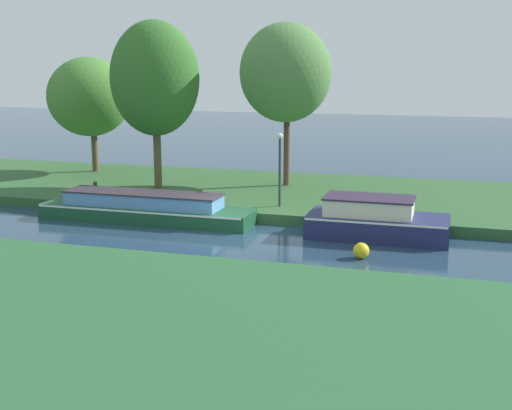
{
  "coord_description": "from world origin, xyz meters",
  "views": [
    {
      "loc": [
        7.38,
        -21.8,
        5.98
      ],
      "look_at": [
        0.45,
        1.2,
        0.9
      ],
      "focal_mm": 46.76,
      "sensor_mm": 36.0,
      "label": 1
    }
  ],
  "objects_px": {
    "forest_barge": "(145,208)",
    "willow_tree_right": "(286,73)",
    "willow_tree_centre": "(155,79)",
    "mooring_post_near": "(95,190)",
    "channel_buoy": "(361,251)",
    "lamp_post": "(280,161)",
    "willow_tree_left": "(89,97)",
    "navy_narrowboat": "(375,221)"
  },
  "relations": [
    {
      "from": "navy_narrowboat",
      "to": "willow_tree_left",
      "type": "relative_size",
      "value": 0.82
    },
    {
      "from": "willow_tree_centre",
      "to": "willow_tree_left",
      "type": "bearing_deg",
      "value": 148.46
    },
    {
      "from": "willow_tree_left",
      "to": "channel_buoy",
      "type": "relative_size",
      "value": 11.7
    },
    {
      "from": "lamp_post",
      "to": "channel_buoy",
      "type": "distance_m",
      "value": 6.76
    },
    {
      "from": "willow_tree_left",
      "to": "navy_narrowboat",
      "type": "bearing_deg",
      "value": -26.59
    },
    {
      "from": "forest_barge",
      "to": "navy_narrowboat",
      "type": "relative_size",
      "value": 1.75
    },
    {
      "from": "willow_tree_right",
      "to": "lamp_post",
      "type": "xyz_separation_m",
      "value": [
        0.92,
        -4.42,
        -3.35
      ]
    },
    {
      "from": "forest_barge",
      "to": "willow_tree_right",
      "type": "xyz_separation_m",
      "value": [
        3.88,
        6.73,
        5.11
      ]
    },
    {
      "from": "navy_narrowboat",
      "to": "forest_barge",
      "type": "bearing_deg",
      "value": -180.0
    },
    {
      "from": "lamp_post",
      "to": "channel_buoy",
      "type": "relative_size",
      "value": 5.76
    },
    {
      "from": "willow_tree_centre",
      "to": "willow_tree_right",
      "type": "distance_m",
      "value": 5.89
    },
    {
      "from": "willow_tree_centre",
      "to": "lamp_post",
      "type": "bearing_deg",
      "value": -20.14
    },
    {
      "from": "lamp_post",
      "to": "mooring_post_near",
      "type": "relative_size",
      "value": 4.03
    },
    {
      "from": "willow_tree_right",
      "to": "mooring_post_near",
      "type": "bearing_deg",
      "value": -143.08
    },
    {
      "from": "forest_barge",
      "to": "lamp_post",
      "type": "height_order",
      "value": "lamp_post"
    },
    {
      "from": "willow_tree_centre",
      "to": "willow_tree_right",
      "type": "xyz_separation_m",
      "value": [
        5.51,
        2.06,
        0.25
      ]
    },
    {
      "from": "forest_barge",
      "to": "channel_buoy",
      "type": "bearing_deg",
      "value": -17.45
    },
    {
      "from": "navy_narrowboat",
      "to": "lamp_post",
      "type": "relative_size",
      "value": 1.66
    },
    {
      "from": "navy_narrowboat",
      "to": "willow_tree_centre",
      "type": "xyz_separation_m",
      "value": [
        -10.52,
        4.67,
        4.74
      ]
    },
    {
      "from": "willow_tree_centre",
      "to": "mooring_post_near",
      "type": "height_order",
      "value": "willow_tree_centre"
    },
    {
      "from": "navy_narrowboat",
      "to": "willow_tree_centre",
      "type": "relative_size",
      "value": 0.65
    },
    {
      "from": "willow_tree_centre",
      "to": "channel_buoy",
      "type": "xyz_separation_m",
      "value": [
        10.42,
        -7.43,
        -5.09
      ]
    },
    {
      "from": "forest_barge",
      "to": "willow_tree_centre",
      "type": "xyz_separation_m",
      "value": [
        -1.63,
        4.67,
        4.86
      ]
    },
    {
      "from": "willow_tree_centre",
      "to": "willow_tree_right",
      "type": "height_order",
      "value": "willow_tree_centre"
    },
    {
      "from": "forest_barge",
      "to": "willow_tree_left",
      "type": "xyz_separation_m",
      "value": [
        -6.89,
        7.9,
        3.83
      ]
    },
    {
      "from": "willow_tree_right",
      "to": "channel_buoy",
      "type": "bearing_deg",
      "value": -62.66
    },
    {
      "from": "willow_tree_left",
      "to": "willow_tree_right",
      "type": "distance_m",
      "value": 10.91
    },
    {
      "from": "forest_barge",
      "to": "navy_narrowboat",
      "type": "distance_m",
      "value": 8.89
    },
    {
      "from": "willow_tree_left",
      "to": "mooring_post_near",
      "type": "height_order",
      "value": "willow_tree_left"
    },
    {
      "from": "willow_tree_left",
      "to": "willow_tree_right",
      "type": "xyz_separation_m",
      "value": [
        10.77,
        -1.17,
        1.28
      ]
    },
    {
      "from": "forest_barge",
      "to": "willow_tree_centre",
      "type": "relative_size",
      "value": 1.13
    },
    {
      "from": "willow_tree_right",
      "to": "channel_buoy",
      "type": "relative_size",
      "value": 14.59
    },
    {
      "from": "mooring_post_near",
      "to": "channel_buoy",
      "type": "bearing_deg",
      "value": -19.93
    },
    {
      "from": "navy_narrowboat",
      "to": "willow_tree_left",
      "type": "height_order",
      "value": "willow_tree_left"
    },
    {
      "from": "willow_tree_right",
      "to": "mooring_post_near",
      "type": "height_order",
      "value": "willow_tree_right"
    },
    {
      "from": "willow_tree_right",
      "to": "mooring_post_near",
      "type": "relative_size",
      "value": 10.19
    },
    {
      "from": "channel_buoy",
      "to": "willow_tree_centre",
      "type": "bearing_deg",
      "value": 144.49
    },
    {
      "from": "willow_tree_right",
      "to": "channel_buoy",
      "type": "height_order",
      "value": "willow_tree_right"
    },
    {
      "from": "mooring_post_near",
      "to": "channel_buoy",
      "type": "relative_size",
      "value": 1.43
    },
    {
      "from": "forest_barge",
      "to": "lamp_post",
      "type": "bearing_deg",
      "value": 25.76
    },
    {
      "from": "willow_tree_left",
      "to": "willow_tree_centre",
      "type": "bearing_deg",
      "value": -31.54
    },
    {
      "from": "navy_narrowboat",
      "to": "channel_buoy",
      "type": "bearing_deg",
      "value": -92.14
    }
  ]
}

